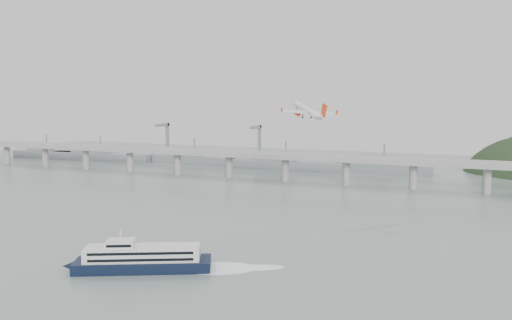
% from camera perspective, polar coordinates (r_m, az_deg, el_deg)
% --- Properties ---
extents(ground, '(900.00, 900.00, 0.00)m').
position_cam_1_polar(ground, '(216.81, -5.30, -11.21)').
color(ground, slate).
rests_on(ground, ground).
extents(bridge, '(800.00, 22.00, 23.90)m').
position_cam_1_polar(bridge, '(398.51, 7.32, -0.16)').
color(bridge, gray).
rests_on(bridge, ground).
extents(distant_fleet, '(453.00, 60.90, 40.00)m').
position_cam_1_polar(distant_fleet, '(516.45, -7.79, 0.23)').
color(distant_fleet, slate).
rests_on(distant_fleet, ground).
extents(ferry, '(82.98, 43.45, 16.67)m').
position_cam_1_polar(ferry, '(206.86, -12.79, -10.96)').
color(ferry, black).
rests_on(ferry, ground).
extents(airliner, '(32.24, 33.02, 13.33)m').
position_cam_1_polar(airliner, '(295.50, 5.97, 5.63)').
color(airliner, silver).
rests_on(airliner, ground).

